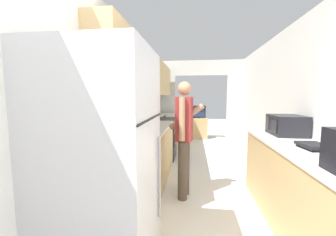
{
  "coord_description": "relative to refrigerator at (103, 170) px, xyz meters",
  "views": [
    {
      "loc": [
        -0.2,
        -0.92,
        1.43
      ],
      "look_at": [
        -0.66,
        2.72,
        1.03
      ],
      "focal_mm": 22.0,
      "sensor_mm": 36.0,
      "label": 1
    }
  ],
  "objects": [
    {
      "name": "wall_left",
      "position": [
        -0.31,
        2.12,
        0.65
      ],
      "size": [
        0.38,
        7.9,
        2.5
      ],
      "color": "silver",
      "rests_on": "ground_plane"
    },
    {
      "name": "wall_right",
      "position": [
        2.14,
        1.66,
        0.37
      ],
      "size": [
        0.06,
        7.9,
        2.5
      ],
      "color": "silver",
      "rests_on": "ground_plane"
    },
    {
      "name": "wall_far_with_doorway",
      "position": [
        0.87,
        5.04,
        0.55
      ],
      "size": [
        2.88,
        0.06,
        2.5
      ],
      "color": "silver",
      "rests_on": "ground_plane"
    },
    {
      "name": "counter_left",
      "position": [
        -0.07,
        2.5,
        -0.43
      ],
      "size": [
        0.62,
        4.48,
        0.91
      ],
      "color": "tan",
      "rests_on": "ground_plane"
    },
    {
      "name": "counter_right",
      "position": [
        1.81,
        0.72,
        -0.43
      ],
      "size": [
        0.62,
        2.34,
        0.91
      ],
      "color": "tan",
      "rests_on": "ground_plane"
    },
    {
      "name": "refrigerator",
      "position": [
        0.0,
        0.0,
        0.0
      ],
      "size": [
        0.77,
        0.76,
        1.76
      ],
      "color": "#B7B7BC",
      "rests_on": "ground_plane"
    },
    {
      "name": "range_oven",
      "position": [
        -0.06,
        3.25,
        -0.42
      ],
      "size": [
        0.66,
        0.78,
        1.05
      ],
      "color": "black",
      "rests_on": "ground_plane"
    },
    {
      "name": "person",
      "position": [
        0.54,
        1.4,
        -0.01
      ],
      "size": [
        0.52,
        0.41,
        1.62
      ],
      "rotation": [
        0.0,
        0.0,
        1.41
      ],
      "color": "#4C4238",
      "rests_on": "ground_plane"
    },
    {
      "name": "microwave",
      "position": [
        1.89,
        1.49,
        0.16
      ],
      "size": [
        0.39,
        0.48,
        0.26
      ],
      "color": "black",
      "rests_on": "counter_right"
    },
    {
      "name": "book_stack",
      "position": [
        1.84,
        0.74,
        0.05
      ],
      "size": [
        0.26,
        0.3,
        0.05
      ],
      "color": "black",
      "rests_on": "counter_right"
    },
    {
      "name": "tv_cabinet",
      "position": [
        0.74,
        5.57,
        -0.54
      ],
      "size": [
        0.78,
        0.42,
        0.69
      ],
      "color": "tan",
      "rests_on": "ground_plane"
    },
    {
      "name": "television",
      "position": [
        0.74,
        5.53,
        0.01
      ],
      "size": [
        0.64,
        0.16,
        0.42
      ],
      "color": "black",
      "rests_on": "tv_cabinet"
    },
    {
      "name": "knife",
      "position": [
        -0.06,
        3.75,
        0.03
      ],
      "size": [
        0.04,
        0.34,
        0.02
      ],
      "rotation": [
        0.0,
        0.0,
        -0.04
      ],
      "color": "#B7B7BC",
      "rests_on": "counter_left"
    }
  ]
}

